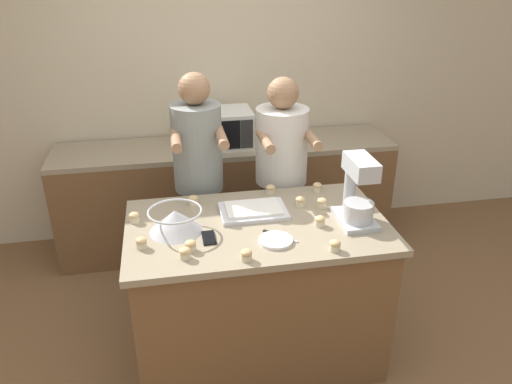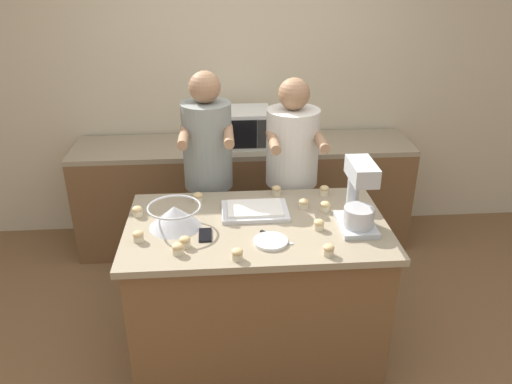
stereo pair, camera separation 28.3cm
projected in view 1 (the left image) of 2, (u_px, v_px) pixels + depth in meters
name	position (u px, v px, depth m)	size (l,w,h in m)	color
ground_plane	(257.00, 349.00, 3.28)	(16.00, 16.00, 0.00)	brown
back_wall	(219.00, 84.00, 4.25)	(10.00, 0.06, 2.70)	beige
island_counter	(257.00, 290.00, 3.07)	(1.50, 0.88, 0.95)	brown
back_counter	(227.00, 195.00, 4.33)	(2.80, 0.60, 0.92)	brown
person_left	(200.00, 189.00, 3.42)	(0.34, 0.50, 1.69)	#33384C
person_right	(281.00, 187.00, 3.53)	(0.37, 0.52, 1.64)	#33384C
stand_mixer	(357.00, 194.00, 2.81)	(0.20, 0.30, 0.40)	#B2B7BC
mixing_bowl	(175.00, 220.00, 2.76)	(0.30, 0.30, 0.13)	#BCBCC1
baking_tray	(254.00, 210.00, 2.98)	(0.40, 0.27, 0.04)	silver
microwave_oven	(222.00, 128.00, 4.06)	(0.48, 0.38, 0.29)	silver
cell_phone	(209.00, 238.00, 2.71)	(0.07, 0.14, 0.01)	black
small_plate	(276.00, 240.00, 2.68)	(0.18, 0.18, 0.02)	white
knife	(278.00, 235.00, 2.74)	(0.17, 0.17, 0.01)	#BCBCC1
cupcake_0	(335.00, 245.00, 2.59)	(0.06, 0.06, 0.06)	beige
cupcake_1	(270.00, 189.00, 3.21)	(0.06, 0.06, 0.06)	beige
cupcake_2	(193.00, 200.00, 3.07)	(0.06, 0.06, 0.06)	beige
cupcake_3	(185.00, 253.00, 2.53)	(0.06, 0.06, 0.06)	beige
cupcake_4	(134.00, 217.00, 2.87)	(0.06, 0.06, 0.06)	beige
cupcake_5	(322.00, 203.00, 3.04)	(0.06, 0.06, 0.06)	beige
cupcake_6	(320.00, 221.00, 2.83)	(0.06, 0.06, 0.06)	beige
cupcake_7	(246.00, 255.00, 2.51)	(0.06, 0.06, 0.06)	beige
cupcake_8	(300.00, 201.00, 3.05)	(0.06, 0.06, 0.06)	beige
cupcake_9	(191.00, 245.00, 2.59)	(0.06, 0.06, 0.06)	beige
cupcake_10	(317.00, 187.00, 3.24)	(0.06, 0.06, 0.06)	beige
cupcake_11	(141.00, 243.00, 2.62)	(0.06, 0.06, 0.06)	beige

